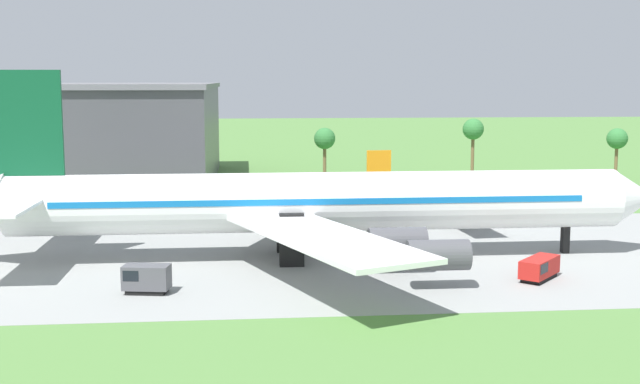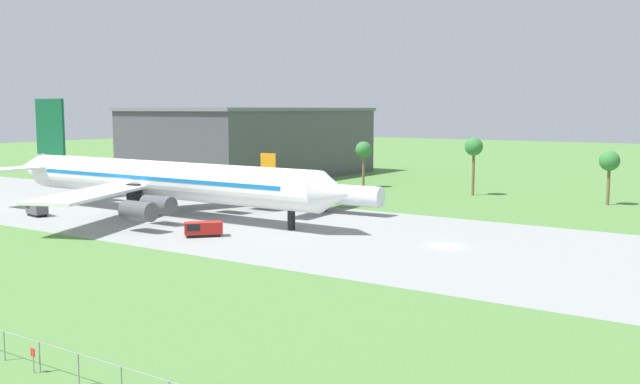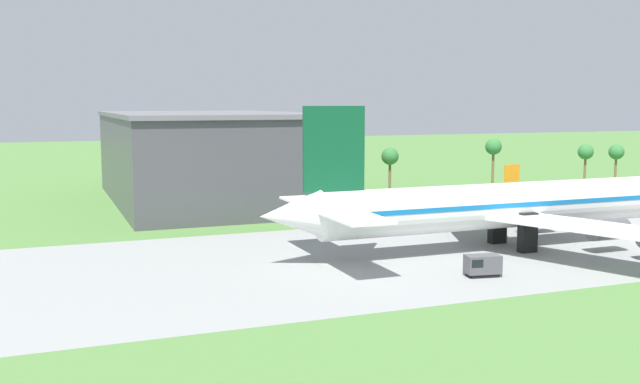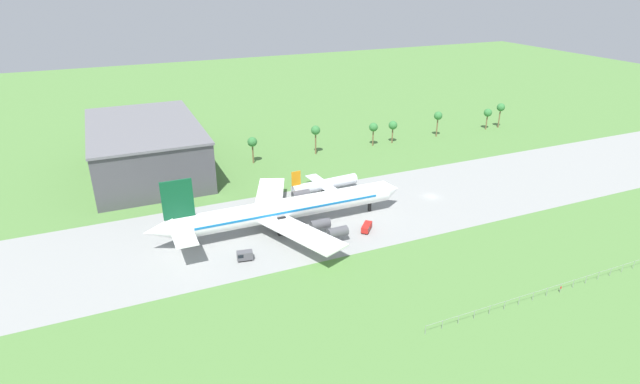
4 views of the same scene
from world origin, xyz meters
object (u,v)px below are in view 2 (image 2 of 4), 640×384
object	(u,v)px
baggage_tug	(202,229)
terminal_building	(254,142)
jet_airliner	(157,179)
regional_aircraft	(319,193)
catering_van	(37,208)
no_stopping_sign	(33,358)

from	to	relation	value
baggage_tug	terminal_building	world-z (taller)	terminal_building
jet_airliner	regional_aircraft	xyz separation A→B (m)	(20.12, 17.24, -2.63)
catering_van	terminal_building	xyz separation A→B (m)	(-14.86, 73.01, 7.44)
catering_van	no_stopping_sign	xyz separation A→B (m)	(60.94, -41.66, -0.27)
baggage_tug	catering_van	xyz separation A→B (m)	(-35.09, -1.29, 0.22)
catering_van	no_stopping_sign	world-z (taller)	catering_van
catering_van	terminal_building	world-z (taller)	terminal_building
regional_aircraft	baggage_tug	world-z (taller)	regional_aircraft
jet_airliner	terminal_building	size ratio (longest dim) A/B	1.21
catering_van	regional_aircraft	bearing A→B (deg)	40.11
regional_aircraft	catering_van	xyz separation A→B (m)	(-34.97, -29.46, -1.82)
jet_airliner	catering_van	size ratio (longest dim) A/B	17.74
baggage_tug	no_stopping_sign	world-z (taller)	baggage_tug
regional_aircraft	no_stopping_sign	xyz separation A→B (m)	(25.97, -71.12, -2.10)
jet_airliner	terminal_building	world-z (taller)	jet_airliner
regional_aircraft	catering_van	size ratio (longest dim) A/B	5.55
jet_airliner	baggage_tug	xyz separation A→B (m)	(20.23, -10.94, -4.67)
regional_aircraft	no_stopping_sign	world-z (taller)	regional_aircraft
no_stopping_sign	terminal_building	xyz separation A→B (m)	(-75.80, 114.67, 7.71)
no_stopping_sign	catering_van	bearing A→B (deg)	145.65
regional_aircraft	catering_van	bearing A→B (deg)	-139.89
regional_aircraft	jet_airliner	bearing A→B (deg)	-139.40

